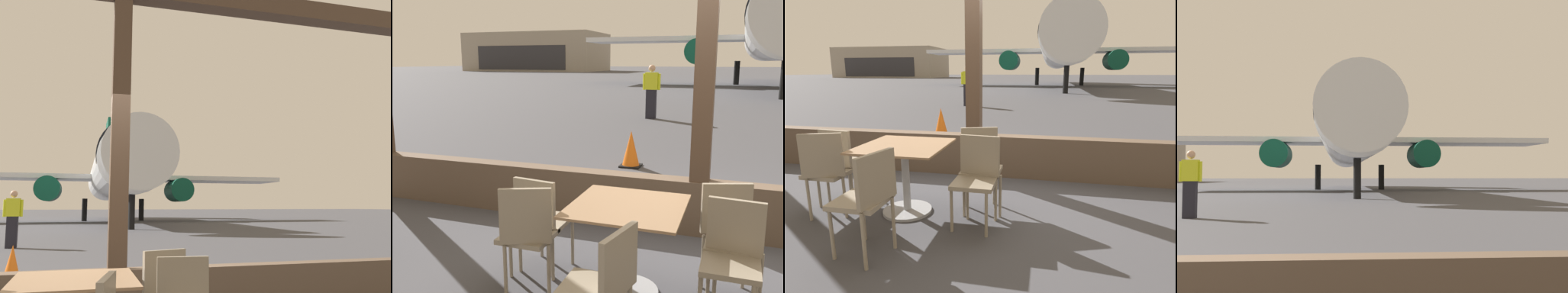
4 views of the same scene
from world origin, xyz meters
The scene contains 12 objects.
ground_plane centered at (0.00, 40.00, 0.00)m, with size 220.00×220.00×0.00m, color #424247.
window_frame centered at (0.00, 0.00, 1.41)m, with size 8.79×0.24×3.92m.
dining_table centered at (-0.42, -1.46, 0.47)m, with size 0.87×0.87×0.75m.
cafe_chair_window_left centered at (0.38, -1.55, 0.52)m, with size 0.42×0.42×0.88m.
cafe_chair_window_right centered at (-1.17, -1.71, 0.53)m, with size 0.50×0.50×0.90m.
cafe_chair_aisle_left centered at (-1.22, -1.36, 0.53)m, with size 0.43×0.43×0.87m.
cafe_chair_aisle_right centered at (-0.34, -2.31, 0.54)m, with size 0.46×0.46×0.89m.
cafe_chair_side_extra centered at (0.34, -1.20, 0.54)m, with size 0.49×0.49×0.90m.
airplane centered at (2.26, 30.00, 3.86)m, with size 28.35×30.30×10.86m.
ground_crew_worker centered at (-2.41, 9.30, 0.90)m, with size 0.57×0.22×1.74m.
traffic_cone centered at (-1.43, 2.71, 0.31)m, with size 0.36×0.36×0.65m.
distant_hangar centered at (-38.19, 73.85, 3.59)m, with size 25.43×14.84×7.18m.
Camera 2 is at (0.36, -4.56, 1.85)m, focal length 39.40 mm.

